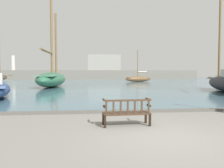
% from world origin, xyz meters
% --- Properties ---
extents(ground_plane, '(160.00, 160.00, 0.00)m').
position_xyz_m(ground_plane, '(0.00, 0.00, 0.00)').
color(ground_plane, gray).
extents(harbor_water, '(100.00, 80.00, 0.08)m').
position_xyz_m(harbor_water, '(0.00, 44.00, 0.04)').
color(harbor_water, slate).
rests_on(harbor_water, ground).
extents(quay_edge_kerb, '(40.00, 0.30, 0.12)m').
position_xyz_m(quay_edge_kerb, '(0.00, 3.85, 0.06)').
color(quay_edge_kerb, '#5B5954').
rests_on(quay_edge_kerb, ground).
extents(park_bench, '(1.63, 0.61, 0.92)m').
position_xyz_m(park_bench, '(-0.74, 1.41, 0.47)').
color(park_bench, black).
rests_on(park_bench, ground).
extents(sailboat_outer_starboard, '(3.31, 10.46, 11.70)m').
position_xyz_m(sailboat_outer_starboard, '(-6.76, 22.16, 1.16)').
color(sailboat_outer_starboard, '#2D6647').
rests_on(sailboat_outer_starboard, harbor_water).
extents(sailboat_mid_port, '(5.75, 2.72, 6.37)m').
position_xyz_m(sailboat_mid_port, '(7.68, 37.25, 0.70)').
color(sailboat_mid_port, brown).
rests_on(sailboat_mid_port, harbor_water).
extents(far_breakwater, '(56.34, 2.40, 6.89)m').
position_xyz_m(far_breakwater, '(0.15, 54.34, 1.94)').
color(far_breakwater, slate).
rests_on(far_breakwater, ground).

